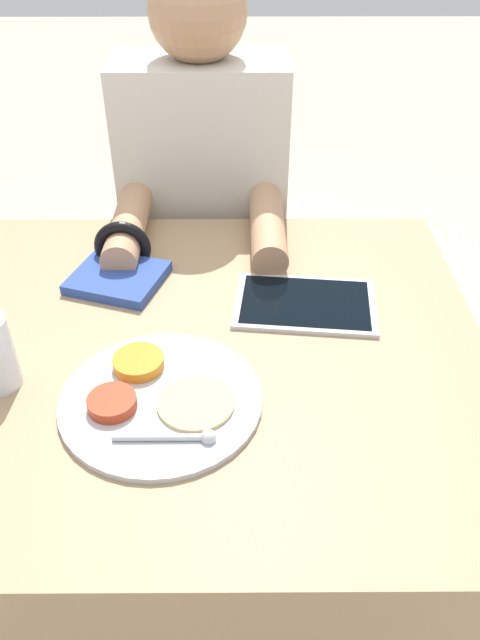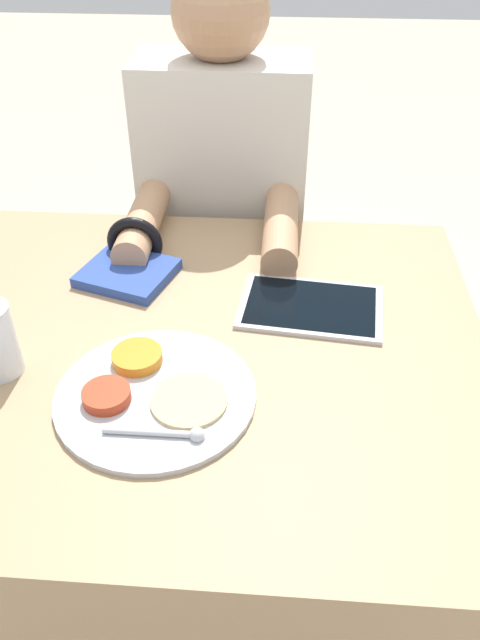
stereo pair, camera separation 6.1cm
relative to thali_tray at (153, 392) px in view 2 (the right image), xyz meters
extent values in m
plane|color=#B2A893|center=(0.04, 0.13, -0.73)|extent=(12.00, 12.00, 0.00)
cube|color=#9E7F5B|center=(0.04, 0.13, -0.37)|extent=(0.98, 0.86, 0.72)
cylinder|color=#B7BABF|center=(0.00, 0.00, 0.00)|extent=(0.30, 0.30, 0.01)
cylinder|color=orange|center=(-0.04, 0.07, 0.01)|extent=(0.08, 0.08, 0.02)
cylinder|color=#A83319|center=(-0.06, -0.02, 0.01)|extent=(0.07, 0.07, 0.02)
cylinder|color=tan|center=(0.06, -0.02, 0.00)|extent=(0.11, 0.11, 0.01)
cylinder|color=#B7BABF|center=(0.01, -0.08, 0.01)|extent=(0.13, 0.01, 0.01)
sphere|color=#B7BABF|center=(0.08, -0.08, 0.01)|extent=(0.02, 0.02, 0.02)
cube|color=silver|center=(-0.11, 0.31, 0.00)|extent=(0.19, 0.18, 0.01)
cube|color=#28428E|center=(-0.11, 0.31, 0.00)|extent=(0.20, 0.18, 0.02)
cube|color=#B7B7BC|center=(0.24, 0.24, 0.00)|extent=(0.27, 0.19, 0.01)
cube|color=black|center=(0.24, 0.24, 0.00)|extent=(0.24, 0.17, 0.00)
cube|color=black|center=(0.04, 0.70, -0.51)|extent=(0.34, 0.22, 0.44)
cube|color=beige|center=(0.04, 0.70, 0.00)|extent=(0.38, 0.20, 0.58)
sphere|color=tan|center=(0.04, 0.70, 0.38)|extent=(0.20, 0.20, 0.20)
cylinder|color=tan|center=(-0.10, 0.47, 0.03)|extent=(0.07, 0.29, 0.07)
cylinder|color=tan|center=(0.18, 0.47, 0.03)|extent=(0.07, 0.29, 0.07)
torus|color=black|center=(-0.10, 0.38, 0.03)|extent=(0.11, 0.02, 0.11)
camera|label=1|loc=(0.12, -0.66, 0.65)|focal=35.00mm
camera|label=2|loc=(0.18, -0.66, 0.65)|focal=35.00mm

